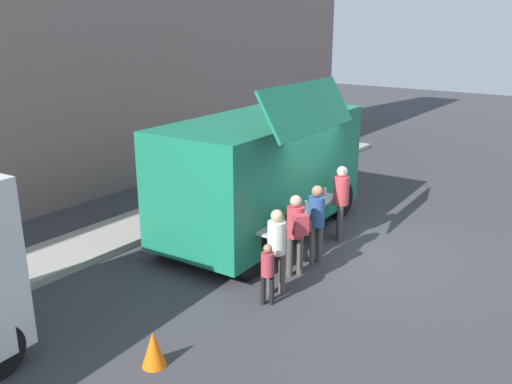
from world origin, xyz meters
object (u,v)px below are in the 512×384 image
(customer_rear_waiting, at_px, (277,244))
(child_near_queue, at_px, (268,269))
(trash_bin, at_px, (269,169))
(customer_extra_browsing, at_px, (341,196))
(traffic_cone_orange, at_px, (153,349))
(customer_front_ordering, at_px, (316,218))
(customer_mid_with_backpack, at_px, (296,228))
(food_truck_main, at_px, (263,171))

(customer_rear_waiting, xyz_separation_m, child_near_queue, (-0.44, -0.11, -0.29))
(trash_bin, distance_m, child_near_queue, 7.68)
(customer_extra_browsing, bearing_deg, trash_bin, -64.62)
(traffic_cone_orange, height_order, trash_bin, trash_bin)
(customer_front_ordering, distance_m, customer_rear_waiting, 1.58)
(customer_mid_with_backpack, distance_m, customer_rear_waiting, 0.81)
(customer_rear_waiting, height_order, customer_extra_browsing, customer_extra_browsing)
(customer_front_ordering, bearing_deg, trash_bin, -25.60)
(food_truck_main, relative_size, trash_bin, 6.56)
(food_truck_main, distance_m, customer_mid_with_backpack, 2.39)
(traffic_cone_orange, xyz_separation_m, trash_bin, (8.78, 4.03, 0.16))
(customer_mid_with_backpack, bearing_deg, food_truck_main, -2.48)
(customer_extra_browsing, bearing_deg, customer_rear_waiting, 66.84)
(food_truck_main, distance_m, child_near_queue, 3.48)
(child_near_queue, bearing_deg, traffic_cone_orange, 135.97)
(customer_mid_with_backpack, bearing_deg, traffic_cone_orange, 124.96)
(customer_front_ordering, height_order, child_near_queue, customer_front_ordering)
(customer_extra_browsing, relative_size, child_near_queue, 1.51)
(customer_extra_browsing, bearing_deg, customer_front_ordering, 68.74)
(traffic_cone_orange, height_order, customer_extra_browsing, customer_extra_browsing)
(customer_mid_with_backpack, xyz_separation_m, child_near_queue, (-1.24, -0.20, -0.33))
(customer_rear_waiting, bearing_deg, customer_front_ordering, -40.13)
(trash_bin, distance_m, customer_extra_browsing, 4.92)
(customer_extra_browsing, distance_m, child_near_queue, 3.50)
(food_truck_main, height_order, traffic_cone_orange, food_truck_main)
(food_truck_main, distance_m, customer_front_ordering, 2.01)
(traffic_cone_orange, distance_m, trash_bin, 9.67)
(child_near_queue, bearing_deg, food_truck_main, -0.34)
(customer_front_ordering, height_order, customer_mid_with_backpack, customer_front_ordering)
(customer_rear_waiting, bearing_deg, trash_bin, -8.10)
(traffic_cone_orange, height_order, customer_front_ordering, customer_front_ordering)
(child_near_queue, bearing_deg, customer_rear_waiting, -22.92)
(traffic_cone_orange, relative_size, customer_front_ordering, 0.33)
(trash_bin, bearing_deg, traffic_cone_orange, -155.35)
(food_truck_main, relative_size, customer_rear_waiting, 3.47)
(customer_extra_browsing, xyz_separation_m, child_near_queue, (-3.46, -0.39, -0.35))
(customer_rear_waiting, distance_m, child_near_queue, 0.53)
(customer_mid_with_backpack, bearing_deg, customer_extra_browsing, -48.49)
(trash_bin, relative_size, customer_front_ordering, 0.52)
(food_truck_main, xyz_separation_m, customer_front_ordering, (-0.71, -1.81, -0.53))
(customer_mid_with_backpack, bearing_deg, customer_rear_waiting, 133.10)
(customer_front_ordering, bearing_deg, child_near_queue, 116.64)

